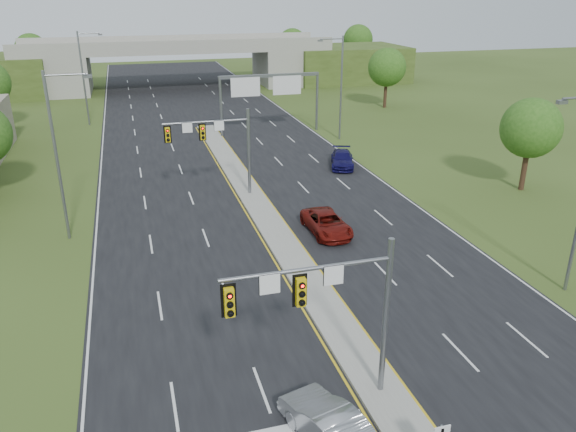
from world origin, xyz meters
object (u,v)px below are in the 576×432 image
Objects in this scene: car_silver at (330,427)px; car_far_b at (342,159)px; overpass at (178,66)px; car_far_a at (327,223)px; sign_gantry at (269,87)px; signal_mast_far at (220,140)px; signal_mast_near at (333,302)px.

car_silver is 0.98× the size of car_far_b.
overpass is 64.14m from car_far_a.
sign_gantry reaches higher than car_silver.
overpass is (2.26, 55.07, -1.17)m from signal_mast_far.
sign_gantry is 15.78m from car_far_b.
car_far_b is at bearing 63.42° from car_far_a.
sign_gantry is 2.35× the size of car_far_b.
car_far_b is (6.62, 14.15, 0.00)m from car_far_a.
sign_gantry reaches higher than car_far_a.
overpass is at bearing 120.52° from car_far_b.
signal_mast_far is 55.13m from overpass.
car_far_b is (12.25, 30.24, -3.99)m from signal_mast_near.
overpass is at bearing 91.52° from car_far_a.
signal_mast_near reaches higher than car_far_b.
signal_mast_far is 1.37× the size of car_far_a.
signal_mast_far is 0.09× the size of overpass.
car_far_b is at bearing -78.66° from overpass.
car_far_b is (9.99, -49.84, -2.82)m from overpass.
overpass reaches higher than sign_gantry.
signal_mast_near is 45.88m from sign_gantry.
car_far_a is at bearing -95.90° from car_far_b.
overpass is at bearing 87.65° from signal_mast_far.
signal_mast_far is 0.60× the size of sign_gantry.
sign_gantry reaches higher than car_far_b.
overpass reaches higher than signal_mast_near.
car_far_a is at bearing 70.71° from signal_mast_near.
car_far_a is (-3.32, -28.91, -4.51)m from sign_gantry.
signal_mast_near is 25.00m from signal_mast_far.
car_far_a is at bearing -96.54° from sign_gantry.
signal_mast_near reaches higher than car_far_a.
signal_mast_far is at bearing 90.00° from signal_mast_near.
signal_mast_near reaches higher than car_silver.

